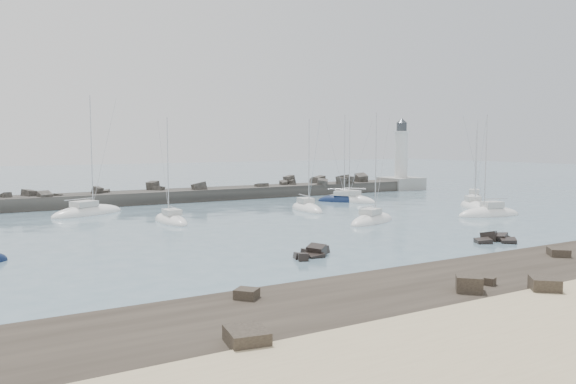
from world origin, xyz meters
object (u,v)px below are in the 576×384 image
object	(u,v)px
sailboat_5	(307,209)
sailboat_8	(489,215)
sailboat_3	(171,221)
sailboat_11	(474,198)
sailboat_4	(88,213)
sailboat_6	(372,221)
lighthouse	(401,173)
sailboat_7	(345,201)
sailboat_9	(348,201)
sailboat_10	(473,207)

from	to	relation	value
sailboat_5	sailboat_8	distance (m)	23.26
sailboat_3	sailboat_11	xyz separation A→B (m)	(50.84, 0.57, 0.02)
sailboat_4	sailboat_6	xyz separation A→B (m)	(26.56, -23.98, -0.00)
lighthouse	sailboat_7	bearing A→B (deg)	-149.76
lighthouse	sailboat_11	world-z (taller)	lighthouse
sailboat_6	sailboat_11	size ratio (longest dim) A/B	1.12
sailboat_9	sailboat_3	bearing A→B (deg)	-165.84
sailboat_6	sailboat_5	bearing A→B (deg)	90.77
sailboat_6	sailboat_10	size ratio (longest dim) A/B	1.02
lighthouse	sailboat_5	world-z (taller)	lighthouse
sailboat_3	sailboat_4	xyz separation A→B (m)	(-6.83, 12.08, 0.01)
lighthouse	sailboat_10	world-z (taller)	lighthouse
sailboat_5	sailboat_6	bearing A→B (deg)	-89.23
sailboat_4	sailboat_11	xyz separation A→B (m)	(57.68, -11.51, 0.01)
lighthouse	sailboat_5	distance (m)	40.30
sailboat_11	sailboat_6	bearing A→B (deg)	-158.16
sailboat_7	lighthouse	bearing A→B (deg)	30.24
sailboat_5	sailboat_8	world-z (taller)	sailboat_8
sailboat_5	lighthouse	bearing A→B (deg)	30.15
sailboat_10	lighthouse	bearing A→B (deg)	66.02
sailboat_8	sailboat_11	world-z (taller)	sailboat_8
sailboat_4	sailboat_5	distance (m)	28.33
sailboat_4	sailboat_8	size ratio (longest dim) A/B	1.19
sailboat_4	sailboat_5	xyz separation A→B (m)	(26.38, -10.34, 0.00)
sailboat_11	sailboat_7	bearing A→B (deg)	159.82
lighthouse	sailboat_6	xyz separation A→B (m)	(-34.57, -33.83, -2.96)
sailboat_9	sailboat_5	bearing A→B (deg)	-152.13
sailboat_5	sailboat_6	distance (m)	13.64
sailboat_5	sailboat_10	distance (m)	23.55
sailboat_5	sailboat_8	bearing A→B (deg)	-45.31
lighthouse	sailboat_8	xyz separation A→B (m)	(-18.40, -36.72, -2.94)
sailboat_7	sailboat_9	distance (m)	0.62
sailboat_6	sailboat_7	world-z (taller)	sailboat_6
sailboat_3	sailboat_8	size ratio (longest dim) A/B	0.95
sailboat_6	sailboat_11	distance (m)	33.52
sailboat_6	sailboat_9	size ratio (longest dim) A/B	0.93
sailboat_7	sailboat_6	bearing A→B (deg)	-118.35
sailboat_3	sailboat_8	world-z (taller)	sailboat_8
sailboat_6	sailboat_8	bearing A→B (deg)	-10.15
sailboat_9	sailboat_11	size ratio (longest dim) A/B	1.20
sailboat_5	sailboat_11	bearing A→B (deg)	-2.14
sailboat_8	sailboat_7	bearing A→B (deg)	103.33
sailboat_9	sailboat_6	bearing A→B (deg)	-119.89
sailboat_6	lighthouse	bearing A→B (deg)	44.37
lighthouse	sailboat_8	size ratio (longest dim) A/B	1.07
lighthouse	sailboat_9	distance (m)	27.33
lighthouse	sailboat_7	distance (m)	27.72
lighthouse	sailboat_9	bearing A→B (deg)	-148.76
sailboat_8	sailboat_5	bearing A→B (deg)	134.69
sailboat_7	sailboat_11	xyz separation A→B (m)	(20.35, -7.48, 0.01)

